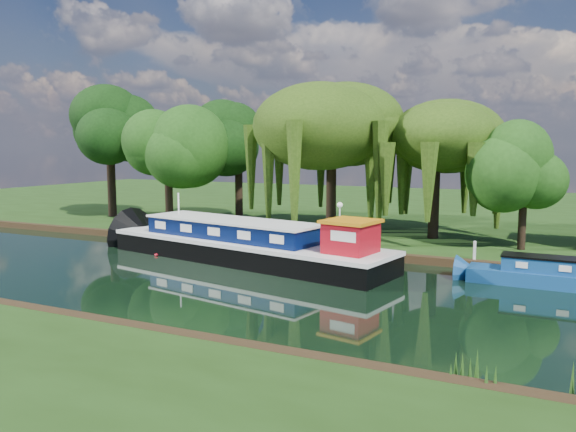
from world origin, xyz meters
The scene contains 13 objects.
ground centered at (0.00, 0.00, 0.00)m, with size 120.00×120.00×0.00m, color black.
far_bank centered at (0.00, 34.00, 0.23)m, with size 120.00×52.00×0.45m, color #1A330E.
dutch_barge centered at (-2.95, 4.62, 0.94)m, with size 18.42×7.35×3.80m.
red_dinghy centered at (-7.81, 4.87, 0.00)m, with size 2.35×3.29×0.68m, color maroon.
willow_left centered at (-1.47, 14.07, 7.69)m, with size 8.32×8.32×9.97m.
willow_right centered at (5.55, 14.73, 6.49)m, with size 6.80×6.80×8.28m.
tree_far_left centered at (-14.50, 12.69, 6.54)m, with size 5.53×5.53×8.90m.
tree_far_back centered at (-22.12, 14.63, 7.53)m, with size 6.05×6.05×10.17m.
tree_far_mid centered at (-11.06, 17.61, 6.67)m, with size 5.52×5.52×9.03m.
tree_far_right centered at (11.09, 12.77, 4.95)m, with size 3.98×3.98×6.51m.
lamppost centered at (0.50, 10.50, 2.42)m, with size 0.36×0.36×2.56m.
mooring_posts centered at (-0.50, 8.40, 0.95)m, with size 19.16×0.16×1.00m.
reeds_near centered at (6.87, -7.57, 0.55)m, with size 33.70×1.50×1.10m.
Camera 1 is at (12.71, -22.74, 6.48)m, focal length 35.00 mm.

